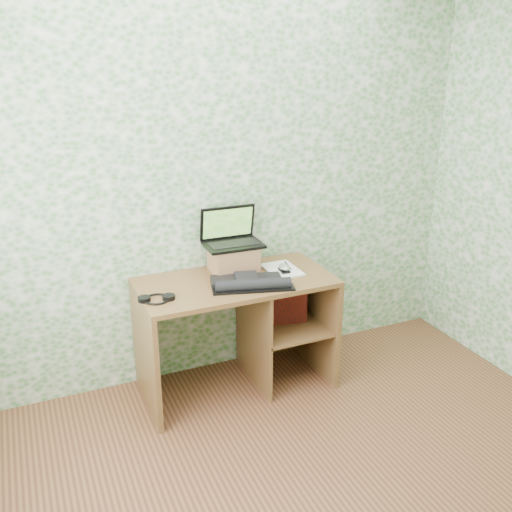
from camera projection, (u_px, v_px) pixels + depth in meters
name	position (u px, v px, depth m)	size (l,w,h in m)	color
wall_back	(216.00, 182.00, 3.59)	(3.50, 3.50, 0.00)	silver
desk	(246.00, 315.00, 3.66)	(1.20, 0.60, 0.75)	brown
riser	(233.00, 259.00, 3.62)	(0.28, 0.24, 0.17)	#9E6B47
laptop	(231.00, 236.00, 3.61)	(0.36, 0.26, 0.24)	black
keyboard	(249.00, 282.00, 3.41)	(0.50, 0.36, 0.07)	black
headphones	(157.00, 299.00, 3.23)	(0.21, 0.18, 0.03)	black
notepad	(282.00, 270.00, 3.65)	(0.20, 0.28, 0.01)	silver
mouse	(284.00, 269.00, 3.61)	(0.06, 0.10, 0.03)	#B5B5B7
pen	(288.00, 265.00, 3.70)	(0.01, 0.01, 0.14)	black
red_box	(288.00, 302.00, 3.72)	(0.24, 0.08, 0.29)	maroon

